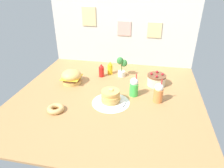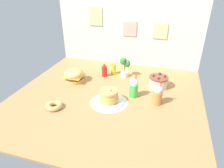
# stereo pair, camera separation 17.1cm
# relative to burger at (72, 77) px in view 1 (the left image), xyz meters

# --- Properties ---
(ground_plane) EXTENTS (1.99, 1.94, 0.02)m
(ground_plane) POSITION_rel_burger_xyz_m (0.49, -0.22, -0.09)
(ground_plane) COLOR #B27F4C
(back_wall) EXTENTS (1.99, 0.04, 0.98)m
(back_wall) POSITION_rel_burger_xyz_m (0.48, 0.74, 0.41)
(back_wall) COLOR beige
(back_wall) RESTS_ON ground_plane
(doily_mat) EXTENTS (0.38, 0.38, 0.00)m
(doily_mat) POSITION_rel_burger_xyz_m (0.55, -0.34, -0.08)
(doily_mat) COLOR white
(doily_mat) RESTS_ON ground_plane
(burger) EXTENTS (0.23, 0.23, 0.17)m
(burger) POSITION_rel_burger_xyz_m (0.00, 0.00, 0.00)
(burger) COLOR #DBA859
(burger) RESTS_ON ground_plane
(pancake_stack) EXTENTS (0.30, 0.30, 0.15)m
(pancake_stack) POSITION_rel_burger_xyz_m (0.55, -0.34, -0.02)
(pancake_stack) COLOR white
(pancake_stack) RESTS_ON doily_mat
(layer_cake) EXTENTS (0.22, 0.22, 0.16)m
(layer_cake) POSITION_rel_burger_xyz_m (1.00, 0.14, -0.01)
(layer_cake) COLOR beige
(layer_cake) RESTS_ON ground_plane
(ketchup_bottle) EXTENTS (0.07, 0.07, 0.17)m
(ketchup_bottle) POSITION_rel_burger_xyz_m (0.31, 0.24, 0.00)
(ketchup_bottle) COLOR red
(ketchup_bottle) RESTS_ON ground_plane
(mustard_bottle) EXTENTS (0.07, 0.07, 0.17)m
(mustard_bottle) POSITION_rel_burger_xyz_m (0.40, 0.34, 0.00)
(mustard_bottle) COLOR yellow
(mustard_bottle) RESTS_ON ground_plane
(cream_soda_cup) EXTENTS (0.10, 0.10, 0.26)m
(cream_soda_cup) POSITION_rel_burger_xyz_m (0.76, -0.15, 0.02)
(cream_soda_cup) COLOR green
(cream_soda_cup) RESTS_ON ground_plane
(orange_float_cup) EXTENTS (0.10, 0.10, 0.26)m
(orange_float_cup) POSITION_rel_burger_xyz_m (1.02, -0.22, 0.02)
(orange_float_cup) COLOR orange
(orange_float_cup) RESTS_ON ground_plane
(donut_pink_glaze) EXTENTS (0.16, 0.16, 0.05)m
(donut_pink_glaze) POSITION_rel_burger_xyz_m (0.06, -0.58, -0.05)
(donut_pink_glaze) COLOR tan
(donut_pink_glaze) RESTS_ON ground_plane
(potted_plant) EXTENTS (0.13, 0.10, 0.27)m
(potted_plant) POSITION_rel_burger_xyz_m (0.56, 0.30, 0.06)
(potted_plant) COLOR white
(potted_plant) RESTS_ON ground_plane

